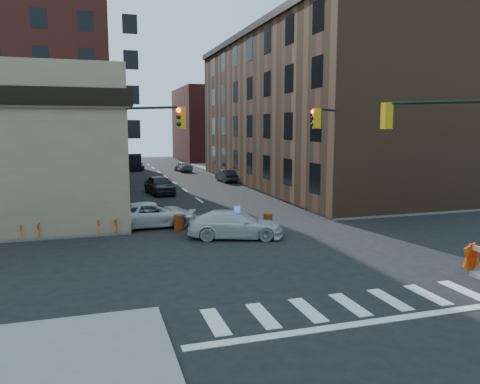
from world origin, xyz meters
TOP-DOWN VIEW (x-y plane):
  - ground at (0.00, 0.00)m, footprint 140.00×140.00m
  - sidewalk_ne at (23.00, 32.75)m, footprint 34.00×54.50m
  - commercial_row_ne at (13.00, 22.50)m, footprint 14.00×34.00m
  - filler_nw at (-16.00, 62.00)m, footprint 20.00×18.00m
  - filler_ne at (14.00, 58.00)m, footprint 16.00×16.00m
  - signal_pole_se at (6.04, -5.52)m, footprint 5.40×5.27m
  - signal_pole_nw at (-5.85, 5.34)m, footprint 3.58×3.67m
  - signal_pole_ne at (5.84, 5.35)m, footprint 3.67×3.58m
  - tree_ne_near at (7.50, 26.00)m, footprint 3.00×3.00m
  - tree_ne_far at (7.50, 34.00)m, footprint 3.00×3.00m
  - police_car at (-0.89, 3.12)m, footprint 5.29×3.39m
  - pickup at (-4.69, 7.11)m, footprint 5.24×2.59m
  - parked_car_wnear at (-2.51, 20.22)m, footprint 2.44×4.83m
  - parked_car_wfar at (-5.33, 28.15)m, footprint 1.53×4.10m
  - parked_car_wdeep at (-2.50, 43.31)m, footprint 1.83×4.48m
  - parked_car_enear at (5.34, 27.10)m, footprint 1.52×3.94m
  - parked_car_efar at (3.11, 39.65)m, footprint 2.01×4.10m
  - pedestrian_a at (-6.51, 6.17)m, footprint 0.68×0.63m
  - pedestrian_b at (-11.11, 8.20)m, footprint 0.99×0.83m
  - pedestrian_c at (-12.24, 7.18)m, footprint 1.22×1.08m
  - barrel_road at (1.43, 4.50)m, footprint 0.64×0.64m
  - barrel_bank at (-3.41, 5.60)m, footprint 0.65×0.65m
  - barricade_nw_a at (-7.19, 5.70)m, footprint 1.20×0.72m
  - barricade_nw_b at (-10.95, 5.73)m, footprint 1.10×0.60m

SIDE VIEW (x-z plane):
  - ground at x=0.00m, z-range 0.00..0.00m
  - sidewalk_ne at x=23.00m, z-range 0.00..0.15m
  - barrel_road at x=1.43m, z-range 0.00..0.90m
  - barrel_bank at x=-3.41m, z-range 0.00..0.91m
  - barricade_nw_b at x=-10.95m, z-range 0.15..0.96m
  - barricade_nw_a at x=-7.19m, z-range 0.15..1.00m
  - parked_car_enear at x=5.34m, z-range 0.00..1.28m
  - parked_car_wdeep at x=-2.50m, z-range 0.00..1.30m
  - parked_car_wfar at x=-5.33m, z-range 0.00..1.34m
  - parked_car_efar at x=3.11m, z-range 0.00..1.35m
  - police_car at x=-0.89m, z-range 0.00..1.43m
  - pickup at x=-4.69m, z-range 0.00..1.43m
  - parked_car_wnear at x=-2.51m, z-range 0.00..1.58m
  - pedestrian_a at x=-6.51m, z-range 0.15..1.71m
  - pedestrian_b at x=-11.11m, z-range 0.15..1.98m
  - pedestrian_c at x=-12.24m, z-range 0.15..2.14m
  - tree_ne_near at x=7.50m, z-range 1.06..5.91m
  - tree_ne_far at x=7.50m, z-range 1.06..5.91m
  - signal_pole_nw at x=-5.85m, z-range 0.34..8.34m
  - signal_pole_ne at x=5.84m, z-range 0.34..8.34m
  - signal_pole_se at x=6.04m, z-range 0.61..8.61m
  - filler_ne at x=14.00m, z-range 0.00..12.00m
  - commercial_row_ne at x=13.00m, z-range 0.00..14.00m
  - filler_nw at x=-16.00m, z-range 0.00..16.00m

